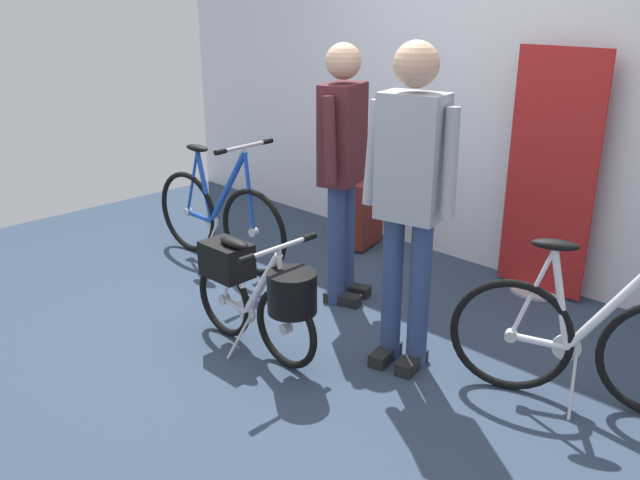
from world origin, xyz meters
name	(u,v)px	position (x,y,z in m)	size (l,w,h in m)	color
ground_plane	(297,338)	(0.00, 0.00, 0.00)	(6.50, 6.50, 0.00)	#2D3D51
back_wall	(484,61)	(0.00, 1.80, 1.47)	(6.50, 0.10, 2.94)	silver
floor_banner_stand	(549,189)	(0.67, 1.62, 0.72)	(0.60, 0.36, 1.61)	#B7B7BC
folding_bike_foreground	(258,290)	(-0.03, -0.26, 0.38)	(0.98, 0.53, 0.70)	black
display_bike_left	(219,216)	(-1.29, 0.43, 0.36)	(1.36, 0.53, 0.95)	black
display_bike_right	(586,340)	(1.46, 0.53, 0.35)	(1.21, 0.65, 0.91)	black
visitor_near_wall	(410,189)	(0.60, 0.23, 0.98)	(0.53, 0.32, 1.71)	navy
visitor_browsing	(343,160)	(-0.20, 0.59, 0.94)	(0.35, 0.51, 1.64)	navy
rolling_suitcase	(363,212)	(-0.75, 1.43, 0.28)	(0.26, 0.39, 0.83)	maroon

